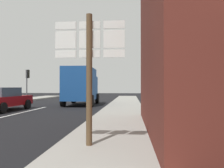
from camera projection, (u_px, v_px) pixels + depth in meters
ground_plane at (34, 110)px, 14.18m from camera, size 80.00×80.00×0.00m
sidewalk_right at (122, 113)px, 11.68m from camera, size 2.60×44.00×0.14m
sedan_far at (3, 99)px, 13.51m from camera, size 2.11×4.27×1.47m
delivery_truck at (81, 85)px, 18.04m from camera, size 2.58×5.05×3.05m
route_sign_post at (89, 65)px, 5.07m from camera, size 1.66×0.14×3.20m
traffic_light_far_left at (27, 78)px, 23.51m from camera, size 0.30×0.49×3.39m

